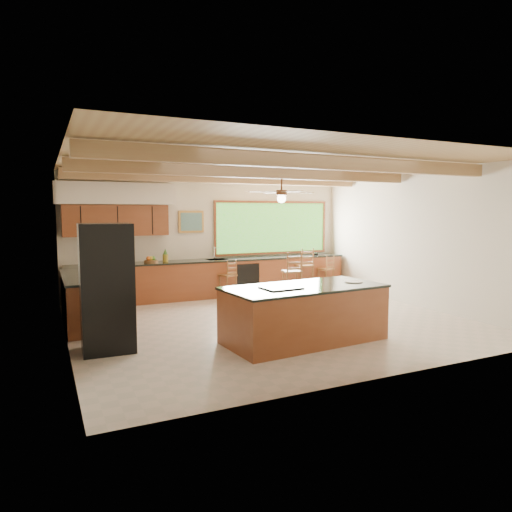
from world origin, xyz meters
name	(u,v)px	position (x,y,z in m)	size (l,w,h in m)	color
ground	(270,322)	(0.00, 0.00, 0.00)	(7.20, 7.20, 0.00)	#BDAE9D
room_shell	(248,206)	(-0.17, 0.65, 2.21)	(7.27, 6.54, 3.02)	beige
counter_run	(190,282)	(-0.82, 2.52, 0.46)	(7.12, 3.10, 1.23)	brown
island	(304,313)	(-0.10, -1.40, 0.46)	(2.69, 1.42, 0.93)	brown
refrigerator	(107,287)	(-3.05, -0.55, 0.96)	(0.77, 0.75, 1.93)	black
bar_stool_a	(228,276)	(0.10, 2.40, 0.57)	(0.44, 0.44, 0.96)	brown
bar_stool_b	(293,272)	(1.39, 1.54, 0.68)	(0.50, 0.50, 1.16)	brown
bar_stool_c	(305,266)	(2.23, 2.39, 0.69)	(0.43, 0.43, 1.17)	brown
bar_stool_d	(327,270)	(2.89, 2.37, 0.57)	(0.41, 0.41, 0.96)	brown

